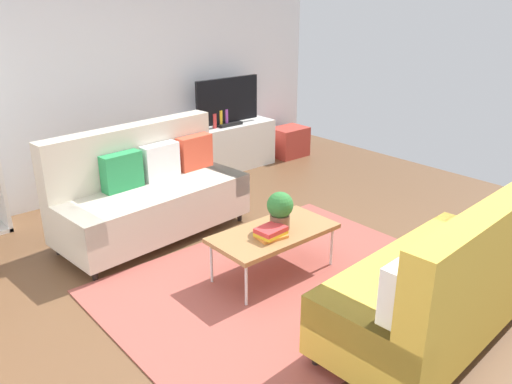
{
  "coord_description": "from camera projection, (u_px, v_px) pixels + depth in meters",
  "views": [
    {
      "loc": [
        -2.61,
        -3.01,
        2.32
      ],
      "look_at": [
        0.19,
        0.25,
        0.65
      ],
      "focal_mm": 35.89,
      "sensor_mm": 36.0,
      "label": 1
    }
  ],
  "objects": [
    {
      "name": "potted_plant",
      "position": [
        280.0,
        209.0,
        4.35
      ],
      "size": [
        0.23,
        0.23,
        0.34
      ],
      "color": "brown",
      "rests_on": "coffee_table"
    },
    {
      "name": "vase_1",
      "position": [
        199.0,
        125.0,
        6.76
      ],
      "size": [
        0.14,
        0.14,
        0.12
      ],
      "primitive_type": "cylinder",
      "color": "#4C72B2",
      "rests_on": "tv_console"
    },
    {
      "name": "storage_trunk",
      "position": [
        289.0,
        142.0,
        7.76
      ],
      "size": [
        0.52,
        0.4,
        0.44
      ],
      "primitive_type": "cube",
      "color": "#B2382D",
      "rests_on": "ground_plane"
    },
    {
      "name": "bottle_2",
      "position": [
        226.0,
        118.0,
        6.92
      ],
      "size": [
        0.05,
        0.05,
        0.23
      ],
      "primitive_type": "cylinder",
      "color": "purple",
      "rests_on": "tv_console"
    },
    {
      "name": "couch_green",
      "position": [
        443.0,
        283.0,
        3.54
      ],
      "size": [
        1.95,
        0.95,
        1.1
      ],
      "rotation": [
        0.0,
        0.0,
        0.06
      ],
      "color": "gold",
      "rests_on": "ground_plane"
    },
    {
      "name": "bottle_0",
      "position": [
        215.0,
        121.0,
        6.8
      ],
      "size": [
        0.05,
        0.05,
        0.2
      ],
      "primitive_type": "cylinder",
      "color": "red",
      "rests_on": "tv_console"
    },
    {
      "name": "coffee_table",
      "position": [
        274.0,
        234.0,
        4.39
      ],
      "size": [
        1.1,
        0.56,
        0.42
      ],
      "color": "#9E7042",
      "rests_on": "ground_plane"
    },
    {
      "name": "area_rug",
      "position": [
        285.0,
        284.0,
        4.36
      ],
      "size": [
        2.9,
        2.2,
        0.01
      ],
      "primitive_type": "cube",
      "color": "#9E4C42",
      "rests_on": "ground_plane"
    },
    {
      "name": "table_book_2",
      "position": [
        271.0,
        230.0,
        4.24
      ],
      "size": [
        0.25,
        0.2,
        0.04
      ],
      "primitive_type": "cube",
      "rotation": [
        0.0,
        0.0,
        0.08
      ],
      "color": "red",
      "rests_on": "table_book_1"
    },
    {
      "name": "couch_beige",
      "position": [
        149.0,
        193.0,
        5.13
      ],
      "size": [
        1.97,
        1.0,
        1.1
      ],
      "rotation": [
        0.0,
        0.0,
        3.23
      ],
      "color": "beige",
      "rests_on": "ground_plane"
    },
    {
      "name": "table_book_0",
      "position": [
        271.0,
        236.0,
        4.26
      ],
      "size": [
        0.26,
        0.21,
        0.02
      ],
      "primitive_type": "cube",
      "rotation": [
        0.0,
        0.0,
        -0.15
      ],
      "color": "orange",
      "rests_on": "coffee_table"
    },
    {
      "name": "table_book_1",
      "position": [
        271.0,
        233.0,
        4.25
      ],
      "size": [
        0.26,
        0.2,
        0.03
      ],
      "primitive_type": "cube",
      "rotation": [
        0.0,
        0.0,
        0.09
      ],
      "color": "gold",
      "rests_on": "table_book_0"
    },
    {
      "name": "tv_console",
      "position": [
        228.0,
        147.0,
        7.12
      ],
      "size": [
        1.4,
        0.44,
        0.64
      ],
      "primitive_type": "cube",
      "color": "silver",
      "rests_on": "ground_plane"
    },
    {
      "name": "ground_plane",
      "position": [
        258.0,
        273.0,
        4.55
      ],
      "size": [
        7.68,
        7.68,
        0.0
      ],
      "primitive_type": "plane",
      "color": "brown"
    },
    {
      "name": "wall_far",
      "position": [
        102.0,
        73.0,
        6.0
      ],
      "size": [
        6.4,
        0.12,
        2.9
      ],
      "primitive_type": "cube",
      "color": "silver",
      "rests_on": "ground_plane"
    },
    {
      "name": "bottle_1",
      "position": [
        221.0,
        119.0,
        6.86
      ],
      "size": [
        0.05,
        0.05,
        0.22
      ],
      "primitive_type": "cylinder",
      "color": "gold",
      "rests_on": "tv_console"
    },
    {
      "name": "vase_0",
      "position": [
        189.0,
        124.0,
        6.66
      ],
      "size": [
        0.08,
        0.08,
        0.2
      ],
      "primitive_type": "cylinder",
      "color": "#B24C4C",
      "rests_on": "tv_console"
    },
    {
      "name": "tv",
      "position": [
        228.0,
        102.0,
        6.88
      ],
      "size": [
        1.0,
        0.2,
        0.64
      ],
      "color": "black",
      "rests_on": "tv_console"
    }
  ]
}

